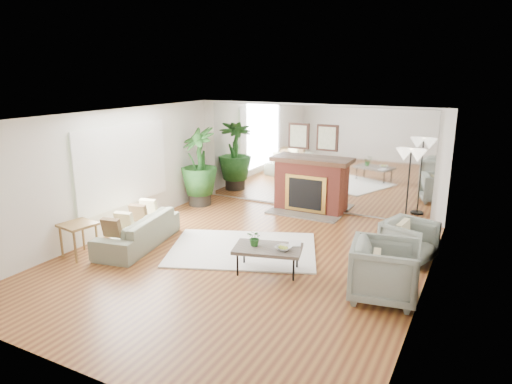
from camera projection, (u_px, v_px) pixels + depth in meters
The scene contains 18 objects.
ground at pixel (240, 261), 8.00m from camera, with size 7.00×7.00×0.00m, color brown.
wall_left at pixel (108, 174), 9.01m from camera, with size 0.02×7.00×2.50m, color silver.
wall_right at pixel (427, 217), 6.34m from camera, with size 0.02×7.00×2.50m, color silver.
wall_back at pixel (313, 158), 10.67m from camera, with size 6.00×0.02×2.50m, color silver.
mirror_panel at pixel (313, 158), 10.65m from camera, with size 5.40×0.04×2.40m, color silver.
window_panel at pixel (123, 166), 9.31m from camera, with size 0.04×2.40×1.50m, color #B2E09E.
fireplace at pixel (309, 184), 10.62m from camera, with size 1.85×0.83×2.05m.
area_rug at pixel (243, 249), 8.47m from camera, with size 2.66×1.90×0.03m, color white.
coffee_table at pixel (268, 249), 7.44m from camera, with size 1.23×0.91×0.44m.
sofa at pixel (138, 231), 8.63m from camera, with size 2.00×0.78×0.58m, color gray.
armchair_back at pixel (409, 241), 7.90m from camera, with size 0.78×0.80×0.73m, color gray.
armchair_front at pixel (384, 271), 6.56m from camera, with size 0.92×0.95×0.86m, color gray.
side_table at pixel (78, 229), 8.06m from camera, with size 0.62×0.62×0.62m.
potted_ficus at pixel (199, 164), 11.10m from camera, with size 1.18×1.18×1.91m.
floor_lamp at pixel (410, 162), 8.82m from camera, with size 0.58×0.32×1.77m.
tabletop_plant at pixel (255, 238), 7.46m from camera, with size 0.25×0.21×0.27m, color #2F6625.
fruit_bowl at pixel (283, 248), 7.30m from camera, with size 0.25×0.25×0.06m, color brown.
book at pixel (289, 243), 7.57m from camera, with size 0.20×0.28×0.02m, color brown.
Camera 1 is at (3.66, -6.46, 3.22)m, focal length 32.00 mm.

